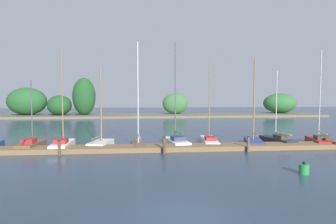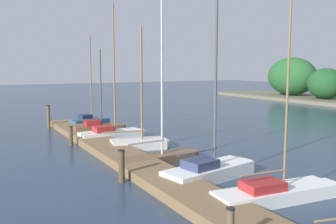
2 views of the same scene
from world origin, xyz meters
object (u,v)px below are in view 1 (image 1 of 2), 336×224
sailboat_1 (32,144)px  sailboat_7 (253,140)px  sailboat_3 (101,143)px  sailboat_9 (319,140)px  sailboat_2 (63,144)px  mooring_piling_2 (164,145)px  sailboat_4 (138,142)px  sailboat_5 (176,140)px  mooring_piling_3 (248,144)px  mooring_piling_1 (59,148)px  channel_buoy_0 (304,169)px  sailboat_6 (209,140)px  sailboat_8 (277,139)px

sailboat_1 → sailboat_7: sailboat_7 is taller
sailboat_3 → sailboat_9: bearing=-80.0°
sailboat_1 → sailboat_7: size_ratio=0.75×
sailboat_2 → sailboat_7: (15.35, 0.30, -0.03)m
sailboat_2 → mooring_piling_2: (7.70, -2.52, 0.23)m
mooring_piling_2 → sailboat_7: bearing=20.2°
sailboat_4 → sailboat_5: 3.11m
sailboat_9 → mooring_piling_3: bearing=123.0°
mooring_piling_1 → channel_buoy_0: (14.17, -5.65, -0.26)m
sailboat_3 → mooring_piling_1: sailboat_3 is taller
sailboat_1 → sailboat_6: bearing=-82.5°
sailboat_7 → sailboat_8: size_ratio=1.15×
sailboat_4 → sailboat_5: size_ratio=0.98×
mooring_piling_2 → sailboat_4: bearing=126.1°
sailboat_8 → mooring_piling_3: bearing=118.4°
sailboat_3 → mooring_piling_1: bearing=153.0°
sailboat_1 → sailboat_7: (17.65, 0.32, -0.01)m
sailboat_4 → mooring_piling_2: sailboat_4 is taller
sailboat_8 → sailboat_3: bearing=79.2°
sailboat_9 → mooring_piling_2: size_ratio=6.47×
channel_buoy_0 → mooring_piling_3: bearing=98.0°
sailboat_4 → mooring_piling_1: sailboat_4 is taller
mooring_piling_1 → mooring_piling_3: bearing=0.4°
sailboat_7 → mooring_piling_3: (-1.50, -2.73, 0.22)m
sailboat_6 → mooring_piling_2: (-4.11, -3.66, 0.31)m
sailboat_1 → mooring_piling_1: size_ratio=5.03×
sailboat_6 → mooring_piling_3: (2.04, -3.57, 0.28)m
sailboat_9 → channel_buoy_0: size_ratio=11.39×
sailboat_6 → sailboat_8: size_ratio=1.15×
sailboat_8 → sailboat_9: 3.44m
sailboat_7 → sailboat_9: sailboat_9 is taller
sailboat_1 → sailboat_3: 5.18m
sailboat_1 → sailboat_8: sailboat_8 is taller
sailboat_3 → channel_buoy_0: 14.63m
sailboat_2 → sailboat_7: sailboat_2 is taller
mooring_piling_1 → channel_buoy_0: bearing=-21.7°
channel_buoy_0 → sailboat_2: bearing=150.8°
sailboat_6 → sailboat_2: bearing=101.2°
sailboat_6 → mooring_piling_3: size_ratio=6.19×
sailboat_8 → mooring_piling_1: bearing=89.0°
sailboat_3 → sailboat_4: (2.97, -0.41, 0.05)m
sailboat_2 → sailboat_3: sailboat_2 is taller
mooring_piling_2 → sailboat_1: bearing=166.0°
sailboat_2 → sailboat_4: size_ratio=0.93×
sailboat_8 → mooring_piling_3: 4.95m
sailboat_1 → channel_buoy_0: size_ratio=7.67×
sailboat_5 → sailboat_8: (8.74, 0.15, -0.07)m
sailboat_3 → sailboat_5: (6.03, 0.16, 0.06)m
sailboat_7 → channel_buoy_0: size_ratio=10.25×
sailboat_4 → mooring_piling_2: 3.19m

